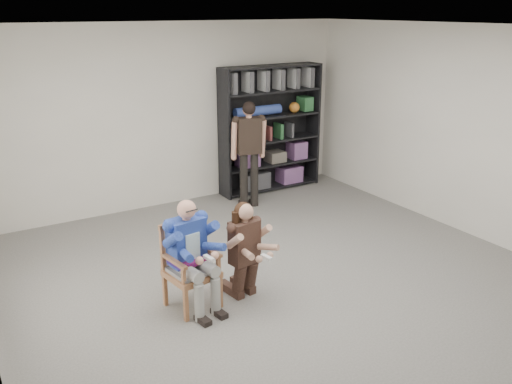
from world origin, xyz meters
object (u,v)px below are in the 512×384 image
kneeling_woman (246,251)px  bookshelf (271,129)px  seated_man (191,255)px  standing_man (249,155)px  armchair (191,267)px

kneeling_woman → bookshelf: (2.22, 3.01, 0.51)m
seated_man → standing_man: standing_man is taller
seated_man → bookshelf: size_ratio=0.57×
seated_man → armchair: bearing=-98.8°
standing_man → bookshelf: bearing=50.9°
seated_man → kneeling_woman: size_ratio=1.09×
armchair → standing_man: size_ratio=0.55×
armchair → seated_man: 0.14m
standing_man → armchair: bearing=-117.8°
seated_man → bookshelf: (2.80, 2.89, 0.46)m
seated_man → kneeling_woman: seated_man is taller
bookshelf → kneeling_woman: bearing=-126.4°
seated_man → standing_man: size_ratio=0.71×
armchair → standing_man: bearing=39.8°
armchair → kneeling_woman: 0.60m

